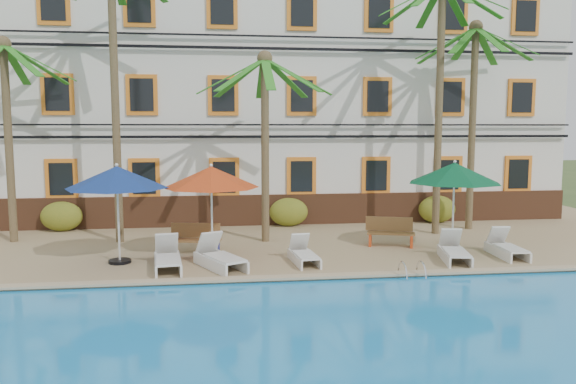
{
  "coord_description": "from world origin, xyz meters",
  "views": [
    {
      "loc": [
        -1.78,
        -14.64,
        4.06
      ],
      "look_at": [
        0.47,
        3.0,
        2.0
      ],
      "focal_mm": 35.0,
      "sensor_mm": 36.0,
      "label": 1
    }
  ],
  "objects": [
    {
      "name": "ground",
      "position": [
        0.0,
        0.0,
        0.0
      ],
      "size": [
        100.0,
        100.0,
        0.0
      ],
      "primitive_type": "plane",
      "color": "#384C23",
      "rests_on": "ground"
    },
    {
      "name": "pool_deck",
      "position": [
        0.0,
        5.0,
        0.12
      ],
      "size": [
        30.0,
        12.0,
        0.25
      ],
      "primitive_type": "cube",
      "color": "tan",
      "rests_on": "ground"
    },
    {
      "name": "pool_coping",
      "position": [
        0.0,
        -0.9,
        0.28
      ],
      "size": [
        30.0,
        0.35,
        0.06
      ],
      "primitive_type": "cube",
      "color": "tan",
      "rests_on": "pool_deck"
    },
    {
      "name": "hotel_building",
      "position": [
        0.0,
        9.98,
        5.37
      ],
      "size": [
        25.4,
        6.44,
        10.22
      ],
      "color": "silver",
      "rests_on": "pool_deck"
    },
    {
      "name": "palm_a",
      "position": [
        -8.55,
        4.84,
        4.66
      ],
      "size": [
        4.44,
        4.44,
        6.73
      ],
      "color": "brown",
      "rests_on": "pool_deck"
    },
    {
      "name": "palm_b",
      "position": [
        -5.02,
        4.33,
        6.27
      ],
      "size": [
        4.44,
        4.44,
        9.55
      ],
      "color": "brown",
      "rests_on": "pool_deck"
    },
    {
      "name": "palm_c",
      "position": [
        -0.19,
        3.85,
        4.39
      ],
      "size": [
        4.44,
        4.44,
        6.28
      ],
      "color": "brown",
      "rests_on": "pool_deck"
    },
    {
      "name": "palm_d",
      "position": [
        6.01,
        4.46,
        5.96
      ],
      "size": [
        4.44,
        4.44,
        9.0
      ],
      "color": "brown",
      "rests_on": "pool_deck"
    },
    {
      "name": "palm_e",
      "position": [
        7.62,
        5.19,
        5.21
      ],
      "size": [
        4.44,
        4.44,
        7.67
      ],
      "color": "brown",
      "rests_on": "pool_deck"
    },
    {
      "name": "shrub_left",
      "position": [
        -7.47,
        6.6,
        0.8
      ],
      "size": [
        1.5,
        0.9,
        1.1
      ],
      "primitive_type": "ellipsoid",
      "color": "#225217",
      "rests_on": "pool_deck"
    },
    {
      "name": "shrub_mid",
      "position": [
        0.95,
        6.6,
        0.8
      ],
      "size": [
        1.5,
        0.9,
        1.1
      ],
      "primitive_type": "ellipsoid",
      "color": "#225217",
      "rests_on": "pool_deck"
    },
    {
      "name": "shrub_right",
      "position": [
        6.93,
        6.6,
        0.8
      ],
      "size": [
        1.5,
        0.9,
        1.1
      ],
      "primitive_type": "ellipsoid",
      "color": "#225217",
      "rests_on": "pool_deck"
    },
    {
      "name": "umbrella_blue",
      "position": [
        -4.53,
        1.33,
        2.66
      ],
      "size": [
        2.83,
        2.83,
        2.82
      ],
      "color": "black",
      "rests_on": "pool_deck"
    },
    {
      "name": "umbrella_red",
      "position": [
        -1.94,
        1.58,
        2.62
      ],
      "size": [
        2.77,
        2.77,
        2.77
      ],
      "color": "black",
      "rests_on": "pool_deck"
    },
    {
      "name": "umbrella_green",
      "position": [
        5.37,
        1.53,
        2.66
      ],
      "size": [
        2.83,
        2.83,
        2.82
      ],
      "color": "black",
      "rests_on": "pool_deck"
    },
    {
      "name": "lounger_b",
      "position": [
        -3.13,
        0.43,
        0.54
      ],
      "size": [
        0.89,
        1.98,
        0.91
      ],
      "color": "silver",
      "rests_on": "pool_deck"
    },
    {
      "name": "lounger_c",
      "position": [
        -1.74,
        0.41,
        0.55
      ],
      "size": [
        1.51,
        2.07,
        0.93
      ],
      "color": "silver",
      "rests_on": "pool_deck"
    },
    {
      "name": "lounger_d",
      "position": [
        0.61,
        0.66,
        0.5
      ],
      "size": [
        0.75,
        1.7,
        0.78
      ],
      "color": "silver",
      "rests_on": "pool_deck"
    },
    {
      "name": "lounger_e",
      "position": [
        4.93,
        0.37,
        0.53
      ],
      "size": [
        1.02,
        1.93,
        0.87
      ],
      "color": "silver",
      "rests_on": "pool_deck"
    },
    {
      "name": "lounger_f",
      "position": [
        6.7,
        0.71,
        0.52
      ],
      "size": [
        0.71,
        1.8,
        0.84
      ],
      "color": "silver",
      "rests_on": "pool_deck"
    },
    {
      "name": "bench_left",
      "position": [
        -2.43,
        2.2,
        0.72
      ],
      "size": [
        1.56,
        0.73,
        0.93
      ],
      "color": "olive",
      "rests_on": "pool_deck"
    },
    {
      "name": "bench_right",
      "position": [
        3.75,
        2.57,
        0.72
      ],
      "size": [
        1.57,
        0.91,
        0.93
      ],
      "color": "olive",
      "rests_on": "pool_deck"
    },
    {
      "name": "pool_ladder",
      "position": [
        3.19,
        -1.0,
        0.25
      ],
      "size": [
        0.54,
        0.74,
        0.74
      ],
      "color": "silver",
      "rests_on": "ground"
    }
  ]
}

